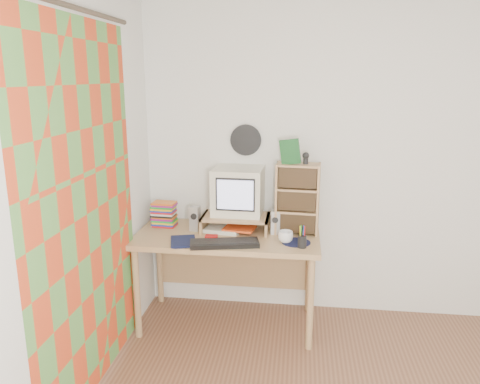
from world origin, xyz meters
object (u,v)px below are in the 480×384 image
(dvd_stack, at_px, (164,211))
(diary, at_px, (171,241))
(keyboard, at_px, (225,243))
(crt_monitor, at_px, (238,192))
(desk, at_px, (229,248))
(mug, at_px, (286,237))
(cd_rack, at_px, (298,199))

(dvd_stack, relative_size, diary, 1.17)
(keyboard, distance_m, dvd_stack, 0.68)
(keyboard, bearing_deg, crt_monitor, 71.70)
(desk, height_order, crt_monitor, crt_monitor)
(mug, distance_m, diary, 0.83)
(keyboard, height_order, diary, diary)
(desk, relative_size, diary, 6.43)
(mug, bearing_deg, diary, -171.41)
(cd_rack, bearing_deg, dvd_stack, -176.96)
(keyboard, xyz_separation_m, cd_rack, (0.51, 0.36, 0.25))
(desk, distance_m, diary, 0.51)
(desk, xyz_separation_m, dvd_stack, (-0.53, 0.08, 0.26))
(dvd_stack, bearing_deg, keyboard, -31.16)
(diary, bearing_deg, crt_monitor, 27.36)
(dvd_stack, height_order, diary, dvd_stack)
(desk, height_order, keyboard, keyboard)
(desk, relative_size, cd_rack, 2.59)
(desk, height_order, cd_rack, cd_rack)
(crt_monitor, relative_size, dvd_stack, 1.50)
(desk, xyz_separation_m, cd_rack, (0.53, 0.05, 0.41))
(cd_rack, bearing_deg, crt_monitor, 179.71)
(dvd_stack, xyz_separation_m, diary, (0.16, -0.39, -0.11))
(desk, height_order, dvd_stack, dvd_stack)
(crt_monitor, height_order, dvd_stack, crt_monitor)
(keyboard, relative_size, diary, 2.25)
(crt_monitor, height_order, mug, crt_monitor)
(keyboard, bearing_deg, cd_rack, 23.00)
(diary, bearing_deg, keyboard, -14.60)
(diary, bearing_deg, cd_rack, 6.57)
(desk, relative_size, dvd_stack, 5.49)
(crt_monitor, xyz_separation_m, dvd_stack, (-0.60, -0.01, -0.17))
(desk, xyz_separation_m, keyboard, (0.02, -0.31, 0.15))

